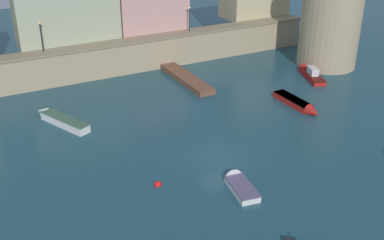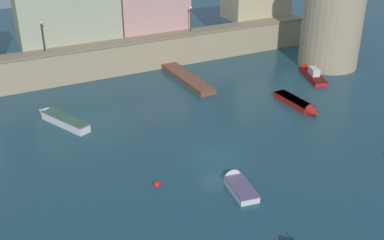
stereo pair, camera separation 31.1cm
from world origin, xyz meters
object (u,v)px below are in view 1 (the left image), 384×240
(mooring_buoy_0, at_px, (158,185))
(moored_boat_4, at_px, (309,72))
(moored_boat_1, at_px, (59,119))
(moored_boat_6, at_px, (299,104))
(moored_boat_3, at_px, (238,183))
(fortress_tower, at_px, (331,21))
(quay_lamp_1, at_px, (189,15))
(quay_lamp_0, at_px, (41,32))

(mooring_buoy_0, bearing_deg, moored_boat_4, 26.80)
(moored_boat_1, bearing_deg, moored_boat_6, -132.58)
(moored_boat_6, bearing_deg, moored_boat_3, -55.83)
(moored_boat_1, bearing_deg, moored_boat_3, -175.14)
(moored_boat_3, xyz_separation_m, moored_boat_4, (20.42, 15.98, 0.08))
(fortress_tower, xyz_separation_m, moored_boat_4, (-4.22, -1.83, -5.31))
(moored_boat_6, bearing_deg, mooring_buoy_0, -72.02)
(moored_boat_6, bearing_deg, fortress_tower, 127.00)
(moored_boat_4, bearing_deg, fortress_tower, -46.32)
(moored_boat_6, relative_size, mooring_buoy_0, 10.55)
(fortress_tower, distance_m, quay_lamp_1, 17.28)
(moored_boat_1, xyz_separation_m, mooring_buoy_0, (3.90, -13.98, -0.43))
(fortress_tower, height_order, moored_boat_3, fortress_tower)
(quay_lamp_0, height_order, moored_boat_3, quay_lamp_0)
(fortress_tower, bearing_deg, mooring_buoy_0, -153.67)
(quay_lamp_0, xyz_separation_m, moored_boat_6, (21.22, -18.22, -5.85))
(moored_boat_6, distance_m, mooring_buoy_0, 19.57)
(quay_lamp_0, xyz_separation_m, moored_boat_3, (7.88, -27.39, -5.89))
(moored_boat_1, bearing_deg, quay_lamp_1, -85.23)
(moored_boat_1, relative_size, moored_boat_3, 1.60)
(moored_boat_1, xyz_separation_m, moored_boat_6, (22.48, -7.82, -0.09))
(moored_boat_4, xyz_separation_m, moored_boat_6, (-7.08, -6.80, -0.04))
(fortress_tower, relative_size, quay_lamp_0, 3.29)
(moored_boat_1, bearing_deg, quay_lamp_0, -30.29)
(quay_lamp_1, xyz_separation_m, moored_boat_3, (-10.28, -27.39, -5.72))
(moored_boat_4, bearing_deg, quay_lamp_0, 88.32)
(moored_boat_3, bearing_deg, quay_lamp_0, 25.37)
(quay_lamp_1, height_order, moored_boat_1, quay_lamp_1)
(moored_boat_1, bearing_deg, mooring_buoy_0, 172.19)
(moored_boat_4, height_order, mooring_buoy_0, moored_boat_4)
(quay_lamp_0, height_order, moored_boat_1, quay_lamp_0)
(quay_lamp_0, xyz_separation_m, moored_boat_1, (-1.26, -10.40, -5.76))
(moored_boat_3, relative_size, moored_boat_6, 0.69)
(fortress_tower, distance_m, moored_boat_4, 7.03)
(quay_lamp_0, distance_m, moored_boat_6, 28.57)
(quay_lamp_0, distance_m, moored_boat_3, 29.11)
(moored_boat_3, height_order, moored_boat_4, moored_boat_4)
(quay_lamp_0, relative_size, moored_boat_3, 0.77)
(quay_lamp_0, height_order, moored_boat_4, quay_lamp_0)
(mooring_buoy_0, bearing_deg, quay_lamp_0, 96.19)
(quay_lamp_0, distance_m, moored_boat_1, 11.95)
(moored_boat_1, distance_m, moored_boat_4, 29.58)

